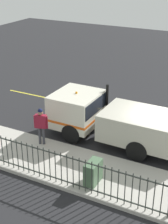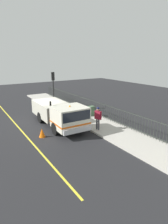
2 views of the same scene
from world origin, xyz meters
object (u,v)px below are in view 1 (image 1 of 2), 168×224
Objects in this scene: utility_cabinet at (93,172)px; traffic_cone at (102,112)px; work_truck at (109,117)px; worker_standing at (41,123)px.

utility_cabinet is 1.42× the size of traffic_cone.
utility_cabinet is (3.58, 0.89, -0.60)m from work_truck.
worker_standing reaches higher than traffic_cone.
utility_cabinet is at bearing -42.42° from worker_standing.
worker_standing is 3.81m from utility_cabinet.
worker_standing is 2.80× the size of traffic_cone.
utility_cabinet is 6.13m from traffic_cone.
worker_standing is at bearing 129.48° from work_truck.
traffic_cone is (-2.12, -1.35, -0.88)m from work_truck.
work_truck is 3.24m from worker_standing.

